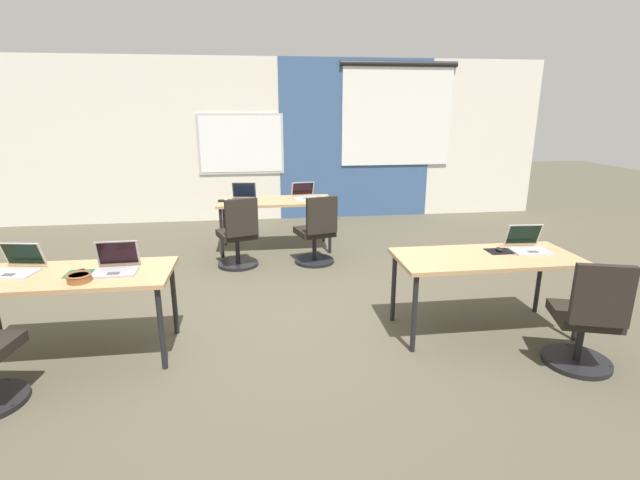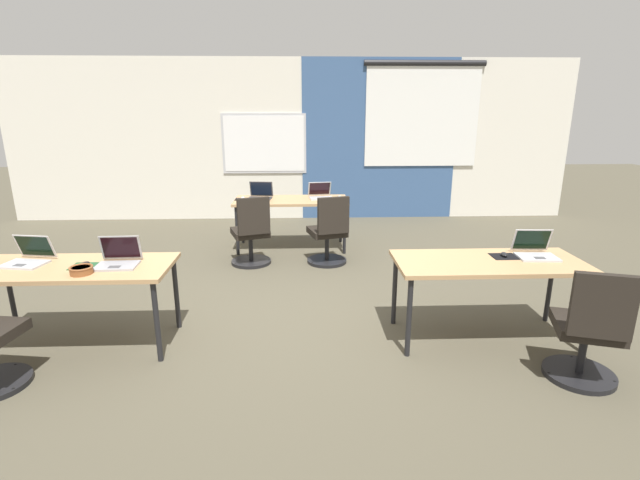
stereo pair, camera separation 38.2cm
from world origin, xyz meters
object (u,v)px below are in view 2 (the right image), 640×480
(desk_near_left, at_px, (74,273))
(snack_bowl, at_px, (81,270))
(mouse_near_left_inner, at_px, (85,264))
(mouse_far_right, at_px, (340,197))
(mouse_near_right_end, at_px, (504,254))
(desk_far_center, at_px, (291,203))
(laptop_near_right_end, at_px, (535,251))
(laptop_near_left_end, at_px, (28,258))
(chair_near_right_end, at_px, (588,336))
(desk_near_right, at_px, (488,267))
(laptop_far_right, at_px, (321,195))
(laptop_near_left_inner, at_px, (118,259))
(chair_far_right, at_px, (329,236))
(laptop_far_left, at_px, (260,195))
(mouse_far_left, at_px, (243,198))
(chair_far_left, at_px, (251,237))

(desk_near_left, height_order, snack_bowl, snack_bowl)
(desk_near_left, bearing_deg, mouse_near_left_inner, -7.78)
(mouse_far_right, height_order, mouse_near_right_end, same)
(mouse_far_right, relative_size, mouse_near_left_inner, 0.95)
(desk_far_center, xyz_separation_m, laptop_near_right_end, (2.19, -2.70, 0.11))
(laptop_near_left_end, bearing_deg, mouse_far_right, 53.86)
(laptop_near_right_end, relative_size, laptop_near_left_end, 0.92)
(chair_near_right_end, bearing_deg, desk_near_right, -39.02)
(chair_near_right_end, bearing_deg, laptop_far_right, -45.83)
(laptop_near_left_inner, relative_size, mouse_near_right_end, 3.11)
(chair_near_right_end, bearing_deg, laptop_near_left_inner, 5.99)
(chair_far_right, distance_m, laptop_near_left_end, 3.32)
(desk_near_left, bearing_deg, laptop_near_left_end, 168.05)
(laptop_near_right_end, distance_m, laptop_near_left_end, 4.34)
(laptop_far_right, distance_m, chair_far_right, 0.91)
(laptop_far_left, height_order, mouse_near_left_inner, laptop_far_left)
(desk_far_center, height_order, mouse_near_left_inner, mouse_near_left_inner)
(desk_near_right, xyz_separation_m, mouse_far_left, (-2.43, 2.82, 0.08))
(desk_near_right, bearing_deg, laptop_near_left_inner, 179.85)
(desk_near_left, distance_m, chair_far_left, 2.43)
(desk_far_center, xyz_separation_m, mouse_far_left, (-0.68, 0.02, 0.08))
(desk_near_right, relative_size, desk_far_center, 1.00)
(laptop_far_left, height_order, chair_near_right_end, laptop_far_left)
(desk_far_center, xyz_separation_m, mouse_near_left_inner, (-1.64, -2.81, 0.08))
(chair_far_right, relative_size, mouse_near_right_end, 8.41)
(chair_far_right, bearing_deg, mouse_near_left_inner, 29.15)
(chair_far_right, relative_size, chair_near_right_end, 1.00)
(laptop_far_right, bearing_deg, laptop_near_right_end, -65.06)
(laptop_far_left, relative_size, mouse_far_left, 3.53)
(laptop_near_right_end, relative_size, snack_bowl, 1.96)
(laptop_near_left_end, bearing_deg, mouse_far_left, 71.68)
(chair_far_right, bearing_deg, laptop_near_left_inner, 32.63)
(snack_bowl, bearing_deg, mouse_near_left_inner, 106.64)
(chair_far_right, bearing_deg, mouse_far_right, -119.76)
(laptop_far_left, distance_m, chair_near_right_end, 4.50)
(mouse_far_left, bearing_deg, laptop_near_right_end, -43.47)
(desk_near_left, distance_m, snack_bowl, 0.27)
(desk_far_center, relative_size, mouse_far_right, 15.17)
(mouse_far_right, height_order, chair_far_right, chair_far_right)
(chair_far_left, bearing_deg, laptop_near_left_inner, 48.47)
(desk_near_right, xyz_separation_m, laptop_near_left_end, (-3.90, 0.08, 0.11))
(laptop_far_left, relative_size, chair_far_right, 0.40)
(chair_far_left, bearing_deg, desk_near_left, 40.38)
(snack_bowl, bearing_deg, laptop_near_left_end, 153.35)
(desk_near_left, relative_size, chair_far_left, 1.74)
(desk_near_left, relative_size, mouse_near_right_end, 14.63)
(laptop_far_right, height_order, mouse_far_right, laptop_far_right)
(mouse_near_left_inner, xyz_separation_m, mouse_near_right_end, (3.57, 0.11, 0.00))
(laptop_far_left, height_order, chair_far_right, laptop_far_left)
(chair_far_left, bearing_deg, laptop_far_left, -112.63)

